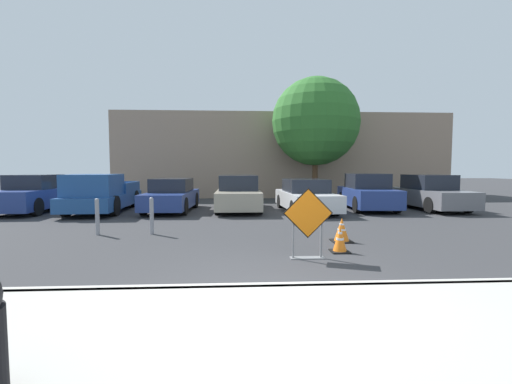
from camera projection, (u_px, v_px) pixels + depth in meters
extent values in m
plane|color=#333335|center=(247.00, 211.00, 15.01)|extent=(96.00, 96.00, 0.00)
cube|color=#ADAAA3|center=(277.00, 341.00, 3.54)|extent=(29.13, 3.03, 0.14)
cube|color=#ADAAA3|center=(265.00, 289.00, 5.05)|extent=(29.13, 0.20, 0.14)
cube|color=black|center=(308.00, 213.00, 6.93)|extent=(1.02, 0.02, 1.02)
cube|color=orange|center=(308.00, 213.00, 6.92)|extent=(0.97, 0.02, 0.97)
cube|color=slate|center=(307.00, 258.00, 7.04)|extent=(0.70, 0.20, 0.02)
cube|color=slate|center=(293.00, 236.00, 6.99)|extent=(0.04, 0.04, 0.95)
cube|color=slate|center=(321.00, 236.00, 7.02)|extent=(0.04, 0.04, 0.95)
cube|color=black|center=(340.00, 251.00, 7.57)|extent=(0.40, 0.40, 0.03)
cone|color=orange|center=(340.00, 238.00, 7.55)|extent=(0.30, 0.30, 0.56)
cylinder|color=white|center=(340.00, 233.00, 7.54)|extent=(0.10, 0.10, 0.05)
cylinder|color=white|center=(340.00, 239.00, 7.55)|extent=(0.17, 0.17, 0.05)
cube|color=black|center=(341.00, 241.00, 8.65)|extent=(0.50, 0.50, 0.03)
cone|color=orange|center=(342.00, 229.00, 8.63)|extent=(0.37, 0.37, 0.58)
cylinder|color=white|center=(342.00, 224.00, 8.62)|extent=(0.12, 0.12, 0.05)
cylinder|color=white|center=(342.00, 230.00, 8.63)|extent=(0.21, 0.21, 0.05)
cube|color=navy|center=(34.00, 198.00, 14.54)|extent=(1.92, 4.48, 0.79)
cube|color=#1E232D|center=(35.00, 182.00, 14.60)|extent=(1.62, 2.09, 0.60)
cylinder|color=black|center=(37.00, 207.00, 13.27)|extent=(0.23, 0.72, 0.72)
cylinder|color=black|center=(69.00, 200.00, 15.99)|extent=(0.23, 0.72, 0.72)
cylinder|color=black|center=(32.00, 201.00, 15.84)|extent=(0.23, 0.72, 0.72)
cube|color=navy|center=(104.00, 200.00, 14.73)|extent=(2.20, 5.29, 0.55)
cube|color=navy|center=(93.00, 185.00, 13.52)|extent=(1.90, 2.16, 0.85)
cube|color=navy|center=(119.00, 186.00, 16.92)|extent=(1.87, 0.19, 0.45)
cube|color=navy|center=(132.00, 187.00, 15.83)|extent=(0.21, 2.50, 0.45)
cube|color=navy|center=(90.00, 187.00, 15.64)|extent=(0.21, 2.50, 0.45)
cylinder|color=black|center=(115.00, 206.00, 13.28)|extent=(0.28, 0.81, 0.80)
cylinder|color=black|center=(66.00, 206.00, 13.10)|extent=(0.28, 0.81, 0.80)
cylinder|color=black|center=(135.00, 199.00, 16.38)|extent=(0.28, 0.81, 0.80)
cylinder|color=black|center=(96.00, 199.00, 16.20)|extent=(0.28, 0.81, 0.80)
cube|color=navy|center=(172.00, 199.00, 14.78)|extent=(1.93, 4.28, 0.65)
cube|color=#1E232D|center=(172.00, 185.00, 14.85)|extent=(1.62, 2.00, 0.57)
cylinder|color=black|center=(184.00, 206.00, 13.50)|extent=(0.23, 0.72, 0.71)
cylinder|color=black|center=(143.00, 206.00, 13.48)|extent=(0.23, 0.72, 0.71)
cylinder|color=black|center=(195.00, 200.00, 16.11)|extent=(0.23, 0.72, 0.71)
cylinder|color=black|center=(161.00, 200.00, 16.09)|extent=(0.23, 0.72, 0.71)
cube|color=#A39984|center=(239.00, 198.00, 15.13)|extent=(1.87, 4.59, 0.71)
cube|color=#1E232D|center=(238.00, 182.00, 15.20)|extent=(1.65, 2.11, 0.65)
cylinder|color=black|center=(260.00, 206.00, 13.78)|extent=(0.20, 0.69, 0.69)
cylinder|color=black|center=(217.00, 206.00, 13.68)|extent=(0.20, 0.69, 0.69)
cylinder|color=black|center=(256.00, 199.00, 16.61)|extent=(0.20, 0.69, 0.69)
cylinder|color=black|center=(221.00, 200.00, 16.52)|extent=(0.20, 0.69, 0.69)
cube|color=silver|center=(306.00, 200.00, 14.72)|extent=(2.13, 4.68, 0.66)
cube|color=#1E232D|center=(305.00, 186.00, 14.79)|extent=(1.76, 2.20, 0.55)
cylinder|color=black|center=(336.00, 208.00, 13.42)|extent=(0.24, 0.63, 0.62)
cylinder|color=black|center=(294.00, 208.00, 13.23)|extent=(0.24, 0.63, 0.62)
cylinder|color=black|center=(316.00, 201.00, 16.24)|extent=(0.24, 0.63, 0.62)
cylinder|color=black|center=(280.00, 201.00, 16.04)|extent=(0.24, 0.63, 0.62)
cube|color=navy|center=(367.00, 197.00, 15.36)|extent=(2.06, 4.12, 0.77)
cube|color=#1E232D|center=(367.00, 181.00, 15.41)|extent=(1.70, 1.95, 0.65)
cylinder|color=black|center=(397.00, 205.00, 14.12)|extent=(0.25, 0.72, 0.71)
cylinder|color=black|center=(357.00, 205.00, 14.14)|extent=(0.25, 0.72, 0.71)
cylinder|color=black|center=(376.00, 199.00, 16.61)|extent=(0.25, 0.72, 0.71)
cylinder|color=black|center=(342.00, 199.00, 16.62)|extent=(0.25, 0.72, 0.71)
cube|color=slate|center=(429.00, 197.00, 15.58)|extent=(1.89, 4.65, 0.72)
cube|color=#1E232D|center=(428.00, 182.00, 15.65)|extent=(1.62, 2.15, 0.66)
cylinder|color=black|center=(468.00, 205.00, 14.23)|extent=(0.21, 0.68, 0.68)
cylinder|color=black|center=(430.00, 205.00, 14.11)|extent=(0.21, 0.68, 0.68)
cylinder|color=black|center=(428.00, 199.00, 17.08)|extent=(0.21, 0.68, 0.68)
cylinder|color=black|center=(396.00, 199.00, 16.95)|extent=(0.21, 0.68, 0.68)
cylinder|color=gray|center=(152.00, 217.00, 9.59)|extent=(0.11, 0.11, 0.99)
sphere|color=gray|center=(151.00, 199.00, 9.56)|extent=(0.12, 0.12, 0.12)
cylinder|color=gray|center=(97.00, 218.00, 9.51)|extent=(0.11, 0.11, 0.97)
sphere|color=gray|center=(97.00, 200.00, 9.48)|extent=(0.12, 0.12, 0.12)
cube|color=gray|center=(280.00, 156.00, 23.68)|extent=(21.36, 5.00, 5.36)
cylinder|color=#513823|center=(315.00, 178.00, 19.69)|extent=(0.32, 0.32, 2.64)
sphere|color=#2D6B28|center=(316.00, 122.00, 19.47)|extent=(4.98, 4.98, 4.98)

